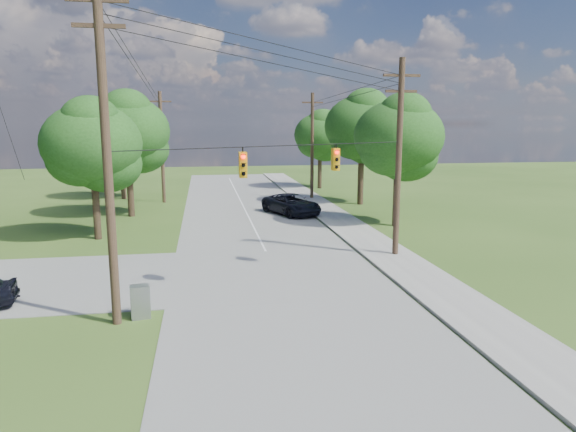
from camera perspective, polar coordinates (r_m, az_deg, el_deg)
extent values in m
plane|color=#33511B|center=(19.40, -4.82, -11.40)|extent=(140.00, 140.00, 0.00)
cube|color=gray|center=(24.30, -1.05, -6.83)|extent=(10.00, 100.00, 0.03)
cube|color=#ACAAA0|center=(26.07, 13.76, -5.84)|extent=(2.60, 100.00, 0.12)
cylinder|color=#4C3627|center=(18.71, -19.47, 6.15)|extent=(0.32, 0.32, 12.00)
cube|color=#4C3627|center=(19.09, -20.45, 21.59)|extent=(2.00, 0.12, 0.14)
cube|color=#4C3627|center=(18.94, -20.29, 19.22)|extent=(1.70, 0.12, 0.14)
cylinder|color=#4C3627|center=(28.01, 12.19, 6.12)|extent=(0.32, 0.32, 10.50)
cube|color=#4C3627|center=(28.05, 12.53, 15.01)|extent=(2.00, 0.12, 0.14)
cube|color=#4C3627|center=(27.99, 12.47, 13.38)|extent=(1.70, 0.12, 0.14)
cylinder|color=#4C3627|center=(49.12, 2.70, 7.70)|extent=(0.32, 0.32, 10.00)
cube|color=#4C3627|center=(49.12, 2.74, 12.49)|extent=(2.00, 0.12, 0.14)
cylinder|color=#4C3627|center=(48.18, -13.83, 7.37)|extent=(0.32, 0.32, 10.00)
cube|color=#4C3627|center=(48.17, -14.04, 12.25)|extent=(2.00, 0.12, 0.14)
cylinder|color=black|center=(22.70, -0.43, 18.35)|extent=(13.52, 7.63, 1.53)
cylinder|color=black|center=(22.64, -0.43, 17.35)|extent=(13.52, 7.63, 1.53)
cylinder|color=black|center=(22.60, -0.43, 16.34)|extent=(13.52, 7.63, 1.53)
cylinder|color=black|center=(38.45, 6.27, 13.45)|extent=(0.03, 22.00, 0.53)
cylinder|color=black|center=(33.50, -15.79, 14.91)|extent=(0.43, 29.60, 2.03)
cylinder|color=black|center=(38.43, 6.26, 12.85)|extent=(0.03, 22.00, 0.53)
cylinder|color=black|center=(33.47, -15.76, 14.23)|extent=(0.43, 29.60, 2.03)
cylinder|color=black|center=(22.49, -0.42, 7.82)|extent=(13.52, 7.63, 0.04)
cube|color=#ECA20D|center=(21.14, -5.00, 5.66)|extent=(0.32, 0.22, 1.05)
sphere|color=#FF0C05|center=(20.97, -4.99, 6.59)|extent=(0.17, 0.17, 0.17)
cube|color=#ECA20D|center=(21.37, -5.05, 5.71)|extent=(0.32, 0.22, 1.05)
sphere|color=#FF0C05|center=(21.49, -5.10, 6.67)|extent=(0.17, 0.17, 0.17)
cube|color=#ECA20D|center=(24.45, 5.37, 6.27)|extent=(0.32, 0.22, 1.05)
sphere|color=#FF0C05|center=(24.29, 5.47, 7.07)|extent=(0.17, 0.17, 0.17)
cube|color=#ECA20D|center=(24.68, 5.23, 6.31)|extent=(0.32, 0.22, 1.05)
sphere|color=#FF0C05|center=(24.80, 5.16, 7.14)|extent=(0.17, 0.17, 0.17)
cylinder|color=#452F22|center=(34.11, -20.48, 0.17)|extent=(0.45, 0.45, 3.15)
ellipsoid|color=#1C4815|center=(33.68, -20.95, 7.51)|extent=(6.00, 6.00, 4.92)
cylinder|color=#452F22|center=(41.73, -17.09, 2.34)|extent=(0.50, 0.50, 3.50)
ellipsoid|color=#1C4815|center=(41.38, -17.44, 9.00)|extent=(6.40, 6.40, 5.25)
cylinder|color=#452F22|center=(51.85, -17.84, 3.66)|extent=(0.48, 0.47, 3.32)
ellipsoid|color=#1C4815|center=(51.57, -18.12, 8.75)|extent=(6.00, 6.00, 4.92)
cylinder|color=#452F22|center=(36.93, 11.93, 1.46)|extent=(0.48, 0.48, 3.32)
ellipsoid|color=#1C4815|center=(36.53, 12.20, 8.62)|extent=(6.20, 6.20, 5.08)
cylinder|color=#452F22|center=(46.43, 8.06, 3.55)|extent=(0.52, 0.52, 3.67)
ellipsoid|color=#1C4815|center=(46.12, 8.22, 9.85)|extent=(6.60, 6.60, 5.41)
cylinder|color=#452F22|center=(57.72, 3.54, 4.66)|extent=(0.45, 0.45, 3.15)
ellipsoid|color=#1C4815|center=(57.46, 3.59, 8.99)|extent=(5.80, 5.80, 4.76)
imported|color=black|center=(40.85, 0.39, 1.32)|extent=(4.69, 6.33, 1.60)
cube|color=gray|center=(20.06, -16.10, -9.14)|extent=(0.78, 0.62, 1.25)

